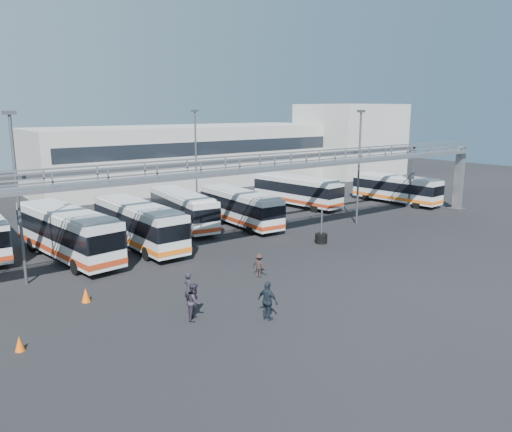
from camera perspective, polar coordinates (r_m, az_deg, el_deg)
ground at (r=33.49m, az=6.55°, el=-5.85°), size 140.00×140.00×0.00m
gantry at (r=36.65m, az=0.43°, el=4.63°), size 51.40×5.15×7.10m
warehouse at (r=70.15m, az=-7.78°, el=6.90°), size 42.00×14.00×8.00m
building_right at (r=81.57m, az=10.70°, el=8.58°), size 14.00×12.00×11.00m
light_pole_left at (r=31.93m, az=-25.64°, el=2.70°), size 0.70×0.35×10.21m
light_pole_mid at (r=45.61m, az=11.69°, el=6.15°), size 0.70×0.35×10.21m
light_pole_back at (r=52.20m, az=-6.89°, el=7.04°), size 0.70×0.35×10.21m
bus_2 at (r=37.07m, az=-20.76°, el=-1.68°), size 4.10×11.85×3.53m
bus_3 at (r=38.62m, az=-13.26°, el=-0.79°), size 2.83×11.19×3.38m
bus_4 at (r=44.34m, az=-8.36°, el=0.90°), size 3.64×10.60×3.16m
bus_5 at (r=44.72m, az=-1.85°, el=1.12°), size 2.92×10.52×3.16m
bus_7 at (r=53.72m, az=4.70°, el=3.00°), size 3.75×10.90×3.24m
bus_9 at (r=57.45m, az=15.73°, el=3.09°), size 3.16×10.26×3.07m
pedestrian_a at (r=27.08m, az=-7.66°, el=-8.25°), size 0.58×0.75×1.83m
pedestrian_b at (r=25.32m, az=-7.04°, el=-9.65°), size 1.15×1.16×1.89m
pedestrian_c at (r=31.23m, az=0.38°, el=-5.65°), size 0.88×1.12×1.52m
pedestrian_d at (r=25.04m, az=1.35°, el=-9.70°), size 0.77×1.24×1.98m
cone_left at (r=24.58m, az=-25.41°, el=-13.03°), size 0.53×0.53×0.68m
cone_right at (r=28.98m, az=-18.88°, el=-8.53°), size 0.51×0.51×0.79m
tire_stack at (r=39.37m, az=7.46°, el=-2.43°), size 0.95×0.95×2.72m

